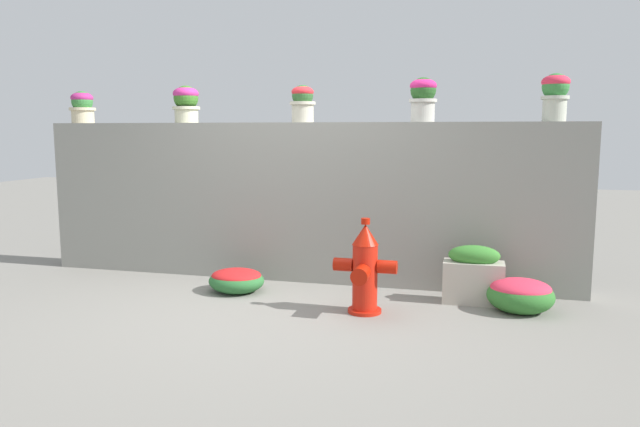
{
  "coord_description": "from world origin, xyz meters",
  "views": [
    {
      "loc": [
        1.71,
        -4.85,
        1.53
      ],
      "look_at": [
        0.26,
        0.79,
        0.72
      ],
      "focal_mm": 33.56,
      "sensor_mm": 36.0,
      "label": 1
    }
  ],
  "objects_px": {
    "flower_bush_right": "(521,294)",
    "planter_box": "(473,275)",
    "potted_plant_2": "(303,101)",
    "potted_plant_0": "(82,106)",
    "potted_plant_4": "(555,93)",
    "potted_plant_3": "(423,96)",
    "fire_hydrant": "(365,270)",
    "flower_bush_left": "(236,279)",
    "potted_plant_1": "(186,102)"
  },
  "relations": [
    {
      "from": "flower_bush_right",
      "to": "planter_box",
      "type": "bearing_deg",
      "value": 157.97
    },
    {
      "from": "potted_plant_2",
      "to": "potted_plant_0",
      "type": "bearing_deg",
      "value": -179.89
    },
    {
      "from": "potted_plant_4",
      "to": "potted_plant_2",
      "type": "bearing_deg",
      "value": 179.55
    },
    {
      "from": "potted_plant_3",
      "to": "fire_hydrant",
      "type": "relative_size",
      "value": 0.52
    },
    {
      "from": "potted_plant_0",
      "to": "potted_plant_3",
      "type": "distance_m",
      "value": 3.71
    },
    {
      "from": "potted_plant_4",
      "to": "flower_bush_left",
      "type": "bearing_deg",
      "value": -167.74
    },
    {
      "from": "fire_hydrant",
      "to": "flower_bush_right",
      "type": "height_order",
      "value": "fire_hydrant"
    },
    {
      "from": "potted_plant_2",
      "to": "flower_bush_right",
      "type": "height_order",
      "value": "potted_plant_2"
    },
    {
      "from": "potted_plant_0",
      "to": "potted_plant_4",
      "type": "bearing_deg",
      "value": -0.16
    },
    {
      "from": "potted_plant_1",
      "to": "flower_bush_left",
      "type": "bearing_deg",
      "value": -39.67
    },
    {
      "from": "planter_box",
      "to": "potted_plant_2",
      "type": "bearing_deg",
      "value": 164.83
    },
    {
      "from": "flower_bush_right",
      "to": "fire_hydrant",
      "type": "bearing_deg",
      "value": -163.76
    },
    {
      "from": "potted_plant_1",
      "to": "potted_plant_3",
      "type": "height_order",
      "value": "potted_plant_3"
    },
    {
      "from": "potted_plant_0",
      "to": "fire_hydrant",
      "type": "distance_m",
      "value": 3.77
    },
    {
      "from": "fire_hydrant",
      "to": "flower_bush_left",
      "type": "bearing_deg",
      "value": 164.68
    },
    {
      "from": "potted_plant_1",
      "to": "potted_plant_2",
      "type": "xyz_separation_m",
      "value": [
        1.29,
        -0.04,
        -0.01
      ]
    },
    {
      "from": "potted_plant_0",
      "to": "fire_hydrant",
      "type": "xyz_separation_m",
      "value": [
        3.35,
        -0.99,
        -1.43
      ]
    },
    {
      "from": "potted_plant_0",
      "to": "potted_plant_2",
      "type": "relative_size",
      "value": 0.95
    },
    {
      "from": "potted_plant_1",
      "to": "fire_hydrant",
      "type": "bearing_deg",
      "value": -25.97
    },
    {
      "from": "potted_plant_3",
      "to": "flower_bush_right",
      "type": "bearing_deg",
      "value": -34.19
    },
    {
      "from": "potted_plant_3",
      "to": "potted_plant_4",
      "type": "distance_m",
      "value": 1.17
    },
    {
      "from": "potted_plant_1",
      "to": "flower_bush_left",
      "type": "distance_m",
      "value": 2.01
    },
    {
      "from": "flower_bush_left",
      "to": "planter_box",
      "type": "bearing_deg",
      "value": 4.54
    },
    {
      "from": "potted_plant_4",
      "to": "flower_bush_right",
      "type": "distance_m",
      "value": 1.83
    },
    {
      "from": "planter_box",
      "to": "potted_plant_1",
      "type": "bearing_deg",
      "value": 170.55
    },
    {
      "from": "potted_plant_2",
      "to": "planter_box",
      "type": "distance_m",
      "value": 2.36
    },
    {
      "from": "potted_plant_1",
      "to": "fire_hydrant",
      "type": "height_order",
      "value": "potted_plant_1"
    },
    {
      "from": "potted_plant_0",
      "to": "flower_bush_right",
      "type": "relative_size",
      "value": 0.63
    },
    {
      "from": "fire_hydrant",
      "to": "flower_bush_left",
      "type": "relative_size",
      "value": 1.51
    },
    {
      "from": "potted_plant_2",
      "to": "flower_bush_left",
      "type": "bearing_deg",
      "value": -127.08
    },
    {
      "from": "potted_plant_0",
      "to": "potted_plant_3",
      "type": "xyz_separation_m",
      "value": [
        3.71,
        0.0,
        0.05
      ]
    },
    {
      "from": "potted_plant_1",
      "to": "potted_plant_4",
      "type": "distance_m",
      "value": 3.66
    },
    {
      "from": "potted_plant_1",
      "to": "planter_box",
      "type": "height_order",
      "value": "potted_plant_1"
    },
    {
      "from": "potted_plant_2",
      "to": "planter_box",
      "type": "bearing_deg",
      "value": -15.17
    },
    {
      "from": "potted_plant_2",
      "to": "potted_plant_4",
      "type": "distance_m",
      "value": 2.36
    },
    {
      "from": "flower_bush_right",
      "to": "potted_plant_2",
      "type": "bearing_deg",
      "value": 163.51
    },
    {
      "from": "potted_plant_1",
      "to": "flower_bush_right",
      "type": "bearing_deg",
      "value": -10.98
    },
    {
      "from": "potted_plant_3",
      "to": "flower_bush_left",
      "type": "bearing_deg",
      "value": -159.22
    },
    {
      "from": "flower_bush_left",
      "to": "potted_plant_0",
      "type": "bearing_deg",
      "value": 162.83
    },
    {
      "from": "fire_hydrant",
      "to": "flower_bush_right",
      "type": "relative_size",
      "value": 1.44
    },
    {
      "from": "fire_hydrant",
      "to": "flower_bush_right",
      "type": "xyz_separation_m",
      "value": [
        1.28,
        0.37,
        -0.21
      ]
    },
    {
      "from": "potted_plant_4",
      "to": "flower_bush_left",
      "type": "relative_size",
      "value": 0.8
    },
    {
      "from": "potted_plant_4",
      "to": "flower_bush_left",
      "type": "distance_m",
      "value": 3.39
    },
    {
      "from": "potted_plant_4",
      "to": "planter_box",
      "type": "distance_m",
      "value": 1.8
    },
    {
      "from": "potted_plant_4",
      "to": "planter_box",
      "type": "bearing_deg",
      "value": -145.85
    },
    {
      "from": "potted_plant_4",
      "to": "flower_bush_right",
      "type": "bearing_deg",
      "value": -113.58
    },
    {
      "from": "potted_plant_2",
      "to": "potted_plant_3",
      "type": "relative_size",
      "value": 0.88
    },
    {
      "from": "potted_plant_0",
      "to": "potted_plant_2",
      "type": "bearing_deg",
      "value": 0.11
    },
    {
      "from": "flower_bush_left",
      "to": "planter_box",
      "type": "height_order",
      "value": "planter_box"
    },
    {
      "from": "planter_box",
      "to": "potted_plant_0",
      "type": "bearing_deg",
      "value": 173.83
    }
  ]
}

